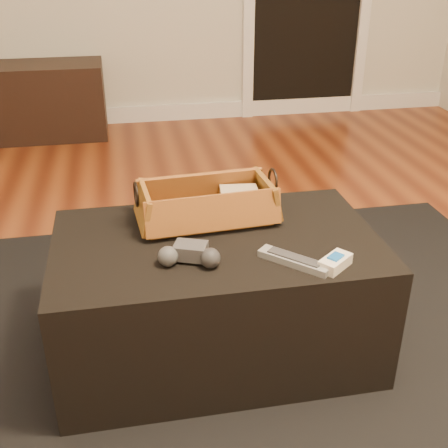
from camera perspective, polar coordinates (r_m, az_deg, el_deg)
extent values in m
cube|color=brown|center=(1.97, -4.42, -12.79)|extent=(5.00, 5.50, 0.01)
cube|color=white|center=(4.41, -8.72, 10.98)|extent=(5.00, 0.04, 0.12)
cube|color=black|center=(4.21, -20.91, 11.48)|extent=(1.28, 0.45, 0.50)
cube|color=black|center=(1.93, -0.43, -13.45)|extent=(2.60, 2.00, 0.01)
cube|color=black|center=(1.83, -0.74, -7.31)|extent=(1.00, 0.60, 0.42)
cube|color=black|center=(1.81, -2.32, 0.90)|extent=(0.24, 0.09, 0.02)
cube|color=#C5B389|center=(1.88, 1.53, 2.64)|extent=(0.13, 0.10, 0.07)
cube|color=#A56425|center=(1.84, -1.74, 0.64)|extent=(0.41, 0.21, 0.02)
cube|color=#B26128|center=(1.90, -2.46, 3.67)|extent=(0.43, 0.07, 0.11)
cube|color=#A75B25|center=(1.72, -1.01, 1.14)|extent=(0.43, 0.07, 0.11)
cube|color=olive|center=(1.86, 4.44, 3.14)|extent=(0.05, 0.22, 0.11)
cube|color=#A56E25|center=(1.78, -8.27, 1.73)|extent=(0.05, 0.22, 0.11)
torus|color=black|center=(1.85, 4.99, 4.47)|extent=(0.01, 0.08, 0.08)
torus|color=black|center=(1.76, -8.91, 3.00)|extent=(0.01, 0.08, 0.08)
cube|color=#3B3A3D|center=(1.60, -3.41, -2.73)|extent=(0.11, 0.09, 0.04)
sphere|color=#3C3D40|center=(1.58, -5.71, -3.29)|extent=(0.07, 0.07, 0.06)
sphere|color=#29282B|center=(1.57, -1.40, -3.48)|extent=(0.07, 0.07, 0.06)
cube|color=#929599|center=(1.60, 7.15, -3.73)|extent=(0.19, 0.19, 0.02)
cube|color=#323134|center=(1.60, 7.18, -3.35)|extent=(0.14, 0.14, 0.00)
cube|color=white|center=(1.60, 11.23, -3.86)|extent=(0.11, 0.11, 0.03)
cube|color=blue|center=(1.59, 11.29, -3.28)|extent=(0.05, 0.05, 0.01)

